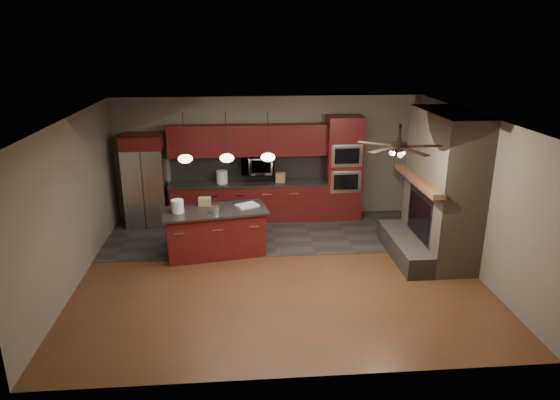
{
  "coord_description": "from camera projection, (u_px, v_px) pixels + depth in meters",
  "views": [
    {
      "loc": [
        -0.66,
        -8.21,
        4.1
      ],
      "look_at": [
        0.06,
        0.6,
        1.16
      ],
      "focal_mm": 32.0,
      "sensor_mm": 36.0,
      "label": 1
    }
  ],
  "objects": [
    {
      "name": "paint_can",
      "position": [
        215.0,
        210.0,
        9.35
      ],
      "size": [
        0.19,
        0.19,
        0.12
      ],
      "primitive_type": "cylinder",
      "rotation": [
        0.0,
        0.0,
        0.09
      ],
      "color": "silver",
      "rests_on": "kitchen_island"
    },
    {
      "name": "pendant_right",
      "position": [
        268.0,
        157.0,
        9.14
      ],
      "size": [
        0.26,
        0.26,
        0.92
      ],
      "color": "black",
      "rests_on": "ceiling"
    },
    {
      "name": "left_wall",
      "position": [
        72.0,
        203.0,
        8.4
      ],
      "size": [
        0.02,
        6.0,
        2.8
      ],
      "primitive_type": "cube",
      "color": "#6D6557",
      "rests_on": "ground"
    },
    {
      "name": "back_cabinetry",
      "position": [
        249.0,
        182.0,
        11.39
      ],
      "size": [
        3.59,
        0.64,
        2.2
      ],
      "color": "#53160F",
      "rests_on": "ground"
    },
    {
      "name": "fireplace_column",
      "position": [
        439.0,
        192.0,
        9.32
      ],
      "size": [
        1.3,
        2.1,
        2.8
      ],
      "color": "#6A5B4B",
      "rests_on": "ground"
    },
    {
      "name": "kitchen_island",
      "position": [
        215.0,
        232.0,
        9.66
      ],
      "size": [
        2.11,
        1.22,
        0.92
      ],
      "rotation": [
        0.0,
        0.0,
        0.17
      ],
      "color": "#53160F",
      "rests_on": "ground"
    },
    {
      "name": "counter_bucket",
      "position": [
        222.0,
        177.0,
        11.25
      ],
      "size": [
        0.31,
        0.31,
        0.29
      ],
      "primitive_type": "cylinder",
      "rotation": [
        0.0,
        0.0,
        -0.26
      ],
      "color": "silver",
      "rests_on": "back_cabinetry"
    },
    {
      "name": "microwave",
      "position": [
        257.0,
        165.0,
        11.28
      ],
      "size": [
        0.73,
        0.41,
        0.5
      ],
      "primitive_type": "imported",
      "color": "silver",
      "rests_on": "back_cabinetry"
    },
    {
      "name": "ground",
      "position": [
        279.0,
        271.0,
        9.11
      ],
      "size": [
        7.0,
        7.0,
        0.0
      ],
      "primitive_type": "plane",
      "color": "#5B2F1B",
      "rests_on": "ground"
    },
    {
      "name": "ceiling",
      "position": [
        279.0,
        117.0,
        8.23
      ],
      "size": [
        7.0,
        6.0,
        0.02
      ],
      "primitive_type": "cube",
      "color": "white",
      "rests_on": "back_wall"
    },
    {
      "name": "pendant_center",
      "position": [
        227.0,
        158.0,
        9.08
      ],
      "size": [
        0.26,
        0.26,
        0.92
      ],
      "color": "black",
      "rests_on": "ceiling"
    },
    {
      "name": "right_wall",
      "position": [
        473.0,
        193.0,
        8.94
      ],
      "size": [
        0.02,
        6.0,
        2.8
      ],
      "primitive_type": "cube",
      "color": "#6D6557",
      "rests_on": "ground"
    },
    {
      "name": "pendant_left",
      "position": [
        185.0,
        159.0,
        9.02
      ],
      "size": [
        0.26,
        0.26,
        0.92
      ],
      "color": "black",
      "rests_on": "ceiling"
    },
    {
      "name": "back_wall",
      "position": [
        269.0,
        158.0,
        11.51
      ],
      "size": [
        7.0,
        0.02,
        2.8
      ],
      "primitive_type": "cube",
      "color": "#6D6557",
      "rests_on": "ground"
    },
    {
      "name": "white_bucket",
      "position": [
        177.0,
        206.0,
        9.34
      ],
      "size": [
        0.3,
        0.3,
        0.25
      ],
      "primitive_type": "cylinder",
      "rotation": [
        0.0,
        0.0,
        0.36
      ],
      "color": "white",
      "rests_on": "kitchen_island"
    },
    {
      "name": "paint_tray",
      "position": [
        247.0,
        205.0,
        9.69
      ],
      "size": [
        0.49,
        0.43,
        0.04
      ],
      "primitive_type": "cube",
      "rotation": [
        0.0,
        0.0,
        0.46
      ],
      "color": "silver",
      "rests_on": "kitchen_island"
    },
    {
      "name": "slate_tile_patch",
      "position": [
        273.0,
        233.0,
        10.81
      ],
      "size": [
        7.0,
        2.4,
        0.01
      ],
      "primitive_type": "cube",
      "color": "#312E2C",
      "rests_on": "ground"
    },
    {
      "name": "ceiling_fan",
      "position": [
        399.0,
        146.0,
        7.72
      ],
      "size": [
        1.27,
        1.33,
        0.41
      ],
      "color": "black",
      "rests_on": "ceiling"
    },
    {
      "name": "counter_box",
      "position": [
        281.0,
        178.0,
        11.32
      ],
      "size": [
        0.24,
        0.21,
        0.23
      ],
      "primitive_type": "cube",
      "rotation": [
        0.0,
        0.0,
        -0.26
      ],
      "color": "#9C6D50",
      "rests_on": "back_cabinetry"
    },
    {
      "name": "cardboard_box",
      "position": [
        205.0,
        201.0,
        9.75
      ],
      "size": [
        0.25,
        0.18,
        0.15
      ],
      "primitive_type": "cube",
      "rotation": [
        0.0,
        0.0,
        -0.05
      ],
      "color": "olive",
      "rests_on": "kitchen_island"
    },
    {
      "name": "refrigerator",
      "position": [
        146.0,
        180.0,
        11.05
      ],
      "size": [
        0.88,
        0.75,
        2.05
      ],
      "color": "silver",
      "rests_on": "ground"
    },
    {
      "name": "oven_tower",
      "position": [
        344.0,
        168.0,
        11.41
      ],
      "size": [
        0.8,
        0.63,
        2.38
      ],
      "color": "#53160F",
      "rests_on": "ground"
    }
  ]
}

